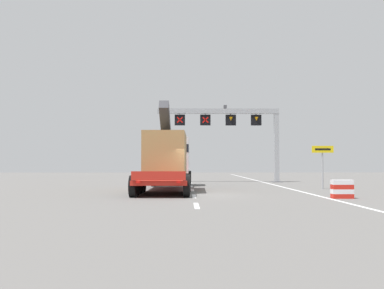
{
  "coord_description": "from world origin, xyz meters",
  "views": [
    {
      "loc": [
        -0.76,
        -24.08,
        1.73
      ],
      "look_at": [
        -0.23,
        10.47,
        3.15
      ],
      "focal_mm": 41.94,
      "sensor_mm": 36.0,
      "label": 1
    }
  ],
  "objects_px": {
    "overhead_lane_gantry": "(234,123)",
    "heavy_haul_truck_red": "(169,159)",
    "crash_barrier_striped": "(342,189)",
    "exit_sign_yellow": "(323,157)"
  },
  "relations": [
    {
      "from": "overhead_lane_gantry",
      "to": "crash_barrier_striped",
      "type": "bearing_deg",
      "value": -79.95
    },
    {
      "from": "overhead_lane_gantry",
      "to": "heavy_haul_truck_red",
      "type": "relative_size",
      "value": 0.79
    },
    {
      "from": "exit_sign_yellow",
      "to": "overhead_lane_gantry",
      "type": "bearing_deg",
      "value": 113.84
    },
    {
      "from": "overhead_lane_gantry",
      "to": "heavy_haul_truck_red",
      "type": "distance_m",
      "value": 11.96
    },
    {
      "from": "exit_sign_yellow",
      "to": "crash_barrier_striped",
      "type": "relative_size",
      "value": 2.85
    },
    {
      "from": "heavy_haul_truck_red",
      "to": "crash_barrier_striped",
      "type": "distance_m",
      "value": 12.12
    },
    {
      "from": "exit_sign_yellow",
      "to": "crash_barrier_striped",
      "type": "distance_m",
      "value": 8.01
    },
    {
      "from": "heavy_haul_truck_red",
      "to": "exit_sign_yellow",
      "type": "relative_size",
      "value": 4.94
    },
    {
      "from": "heavy_haul_truck_red",
      "to": "crash_barrier_striped",
      "type": "bearing_deg",
      "value": -43.23
    },
    {
      "from": "crash_barrier_striped",
      "to": "heavy_haul_truck_red",
      "type": "bearing_deg",
      "value": 136.77
    }
  ]
}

